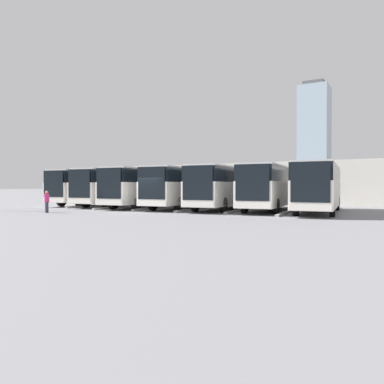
{
  "coord_description": "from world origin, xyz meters",
  "views": [
    {
      "loc": [
        -16.21,
        21.97,
        1.83
      ],
      "look_at": [
        -0.65,
        -5.64,
        1.41
      ],
      "focal_mm": 35.0,
      "sensor_mm": 36.0,
      "label": 1
    }
  ],
  "objects": [
    {
      "name": "curb_divider_3",
      "position": [
        1.84,
        -3.78,
        0.07
      ],
      "size": [
        0.95,
        6.92,
        0.15
      ],
      "primitive_type": "cube",
      "rotation": [
        0.0,
        0.0,
        0.1
      ],
      "color": "#9E9E99",
      "rests_on": "ground_plane"
    },
    {
      "name": "curb_divider_1",
      "position": [
        -5.53,
        -4.33,
        0.07
      ],
      "size": [
        0.95,
        6.92,
        0.15
      ],
      "primitive_type": "cube",
      "rotation": [
        0.0,
        0.0,
        0.1
      ],
      "color": "#9E9E99",
      "rests_on": "ground_plane"
    },
    {
      "name": "curb_divider_0",
      "position": [
        -9.22,
        -3.72,
        0.07
      ],
      "size": [
        0.95,
        6.92,
        0.15
      ],
      "primitive_type": "cube",
      "rotation": [
        0.0,
        0.0,
        0.1
      ],
      "color": "#9E9E99",
      "rests_on": "ground_plane"
    },
    {
      "name": "bus_1",
      "position": [
        -7.38,
        -6.01,
        1.89
      ],
      "size": [
        3.62,
        11.52,
        3.4
      ],
      "rotation": [
        0.0,
        0.0,
        0.1
      ],
      "color": "silver",
      "rests_on": "ground_plane"
    },
    {
      "name": "bus_6",
      "position": [
        11.07,
        -6.21,
        1.89
      ],
      "size": [
        3.62,
        11.52,
        3.4
      ],
      "rotation": [
        0.0,
        0.0,
        0.1
      ],
      "color": "silver",
      "rests_on": "ground_plane"
    },
    {
      "name": "office_tower",
      "position": [
        27.67,
        -197.74,
        30.09
      ],
      "size": [
        16.09,
        16.09,
        61.37
      ],
      "color": "#93A8B7",
      "rests_on": "ground_plane"
    },
    {
      "name": "bus_3",
      "position": [
        -0.0,
        -5.46,
        1.89
      ],
      "size": [
        3.62,
        11.52,
        3.4
      ],
      "rotation": [
        0.0,
        0.0,
        0.1
      ],
      "color": "silver",
      "rests_on": "ground_plane"
    },
    {
      "name": "bus_4",
      "position": [
        3.69,
        -5.1,
        1.89
      ],
      "size": [
        3.62,
        11.52,
        3.4
      ],
      "rotation": [
        0.0,
        0.0,
        0.1
      ],
      "color": "silver",
      "rests_on": "ground_plane"
    },
    {
      "name": "bus_0",
      "position": [
        -11.07,
        -5.39,
        1.89
      ],
      "size": [
        3.62,
        11.52,
        3.4
      ],
      "rotation": [
        0.0,
        0.0,
        0.1
      ],
      "color": "silver",
      "rests_on": "ground_plane"
    },
    {
      "name": "pedestrian",
      "position": [
        5.88,
        3.87,
        0.84
      ],
      "size": [
        0.48,
        0.48,
        1.56
      ],
      "rotation": [
        0.0,
        0.0,
        2.11
      ],
      "color": "#38384C",
      "rests_on": "ground_plane"
    },
    {
      "name": "ground_plane",
      "position": [
        0.0,
        0.0,
        0.0
      ],
      "size": [
        600.0,
        600.0,
        0.0
      ],
      "primitive_type": "plane",
      "color": "gray"
    },
    {
      "name": "station_building",
      "position": [
        0.0,
        -22.95,
        2.27
      ],
      "size": [
        40.29,
        15.69,
        4.49
      ],
      "color": "beige",
      "rests_on": "ground_plane"
    },
    {
      "name": "bus_5",
      "position": [
        7.38,
        -5.67,
        1.89
      ],
      "size": [
        3.62,
        11.52,
        3.4
      ],
      "rotation": [
        0.0,
        0.0,
        0.1
      ],
      "color": "silver",
      "rests_on": "ground_plane"
    },
    {
      "name": "curb_divider_5",
      "position": [
        9.22,
        -4.0,
        0.07
      ],
      "size": [
        0.95,
        6.92,
        0.15
      ],
      "primitive_type": "cube",
      "rotation": [
        0.0,
        0.0,
        0.1
      ],
      "color": "#9E9E99",
      "rests_on": "ground_plane"
    },
    {
      "name": "curb_divider_4",
      "position": [
        5.53,
        -3.43,
        0.07
      ],
      "size": [
        0.95,
        6.92,
        0.15
      ],
      "primitive_type": "cube",
      "rotation": [
        0.0,
        0.0,
        0.1
      ],
      "color": "#9E9E99",
      "rests_on": "ground_plane"
    },
    {
      "name": "curb_divider_2",
      "position": [
        -1.84,
        -3.91,
        0.07
      ],
      "size": [
        0.95,
        6.92,
        0.15
      ],
      "primitive_type": "cube",
      "rotation": [
        0.0,
        0.0,
        0.1
      ],
      "color": "#9E9E99",
      "rests_on": "ground_plane"
    },
    {
      "name": "bus_2",
      "position": [
        -3.69,
        -5.58,
        1.89
      ],
      "size": [
        3.62,
        11.52,
        3.4
      ],
      "rotation": [
        0.0,
        0.0,
        0.1
      ],
      "color": "silver",
      "rests_on": "ground_plane"
    }
  ]
}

